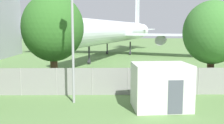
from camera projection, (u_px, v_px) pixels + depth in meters
name	position (u px, v px, depth m)	size (l,w,h in m)	color
perimeter_fence	(92.00, 82.00, 18.69)	(56.07, 0.07, 1.96)	gray
airplane	(116.00, 32.00, 46.15)	(36.23, 43.66, 11.54)	white
portable_cabin	(161.00, 86.00, 15.50)	(3.41, 2.71, 2.69)	silver
tree_near_hangar	(53.00, 28.00, 20.64)	(4.86, 4.86, 7.48)	brown
tree_left_of_cabin	(212.00, 33.00, 19.40)	(4.28, 4.28, 6.81)	#4C3823
light_mast	(73.00, 27.00, 16.26)	(0.44, 0.44, 7.88)	#99999E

